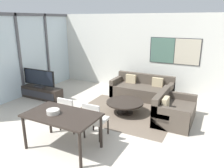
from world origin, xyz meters
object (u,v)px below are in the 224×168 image
(tv_console, at_px, (40,92))
(sofa_main, at_px, (142,90))
(dining_chair_centre, at_px, (94,118))
(coffee_table, at_px, (125,104))
(dining_table, at_px, (62,118))
(sofa_side, at_px, (172,111))
(television, at_px, (39,78))
(fruit_bowl, at_px, (53,111))
(dining_chair_left, at_px, (69,112))

(tv_console, relative_size, sofa_main, 0.82)
(sofa_main, xyz_separation_m, dining_chair_centre, (-0.07, -3.06, 0.22))
(coffee_table, bearing_deg, dining_table, -100.98)
(sofa_side, height_order, coffee_table, sofa_side)
(television, bearing_deg, tv_console, -90.00)
(television, xyz_separation_m, fruit_bowl, (2.48, -2.10, 0.12))
(sofa_main, xyz_separation_m, coffee_table, (0.00, -1.51, 0.00))
(tv_console, distance_m, sofa_side, 4.39)
(tv_console, relative_size, fruit_bowl, 6.32)
(sofa_main, bearing_deg, dining_table, -96.58)
(television, distance_m, dining_chair_centre, 3.32)
(sofa_side, distance_m, coffee_table, 1.31)
(tv_console, bearing_deg, dining_chair_centre, -24.72)
(television, distance_m, coffee_table, 3.11)
(fruit_bowl, bearing_deg, dining_table, 19.02)
(dining_chair_left, relative_size, fruit_bowl, 3.24)
(television, relative_size, dining_table, 0.86)
(tv_console, bearing_deg, fruit_bowl, -40.24)
(television, bearing_deg, sofa_main, 28.57)
(tv_console, bearing_deg, sofa_main, 28.58)
(television, bearing_deg, fruit_bowl, -40.25)
(tv_console, height_order, fruit_bowl, fruit_bowl)
(sofa_side, xyz_separation_m, coffee_table, (-1.31, -0.13, 0.00))
(tv_console, xyz_separation_m, fruit_bowl, (2.48, -2.10, 0.62))
(sofa_main, distance_m, dining_chair_centre, 3.07)
(dining_table, xyz_separation_m, fruit_bowl, (-0.17, -0.06, 0.13))
(coffee_table, xyz_separation_m, dining_chair_centre, (-0.07, -1.55, 0.22))
(television, bearing_deg, dining_chair_centre, -24.73)
(dining_chair_centre, bearing_deg, sofa_main, 88.69)
(dining_chair_centre, bearing_deg, television, 155.27)
(tv_console, xyz_separation_m, dining_table, (2.65, -2.04, 0.49))
(tv_console, xyz_separation_m, coffee_table, (3.07, 0.17, 0.06))
(dining_chair_left, bearing_deg, television, 149.33)
(television, height_order, dining_table, television)
(sofa_main, height_order, coffee_table, sofa_main)
(television, xyz_separation_m, dining_table, (2.65, -2.04, -0.02))
(dining_chair_centre, bearing_deg, coffee_table, 87.42)
(tv_console, distance_m, fruit_bowl, 3.31)
(tv_console, height_order, television, television)
(television, height_order, sofa_side, television)
(sofa_side, height_order, dining_chair_centre, dining_chair_centre)
(sofa_main, bearing_deg, dining_chair_centre, -91.31)
(coffee_table, relative_size, dining_chair_left, 1.25)
(sofa_main, height_order, dining_chair_centre, dining_chair_centre)
(dining_chair_centre, bearing_deg, sofa_side, 50.62)
(tv_console, height_order, dining_table, dining_table)
(television, bearing_deg, dining_table, -37.63)
(sofa_side, bearing_deg, dining_chair_centre, 140.62)
(sofa_side, height_order, dining_chair_left, dining_chair_left)
(dining_table, distance_m, fruit_bowl, 0.22)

